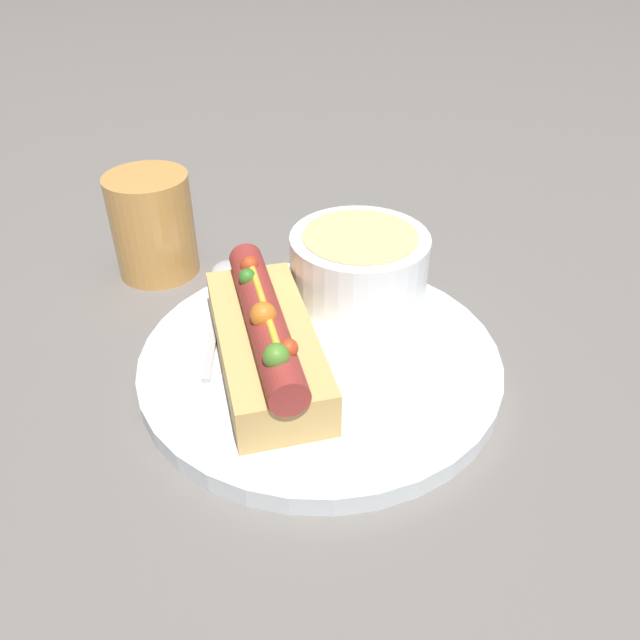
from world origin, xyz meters
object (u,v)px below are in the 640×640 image
object	(u,v)px
spoon	(221,286)
hot_dog	(266,339)
soup_bowl	(359,264)
drinking_glass	(153,225)

from	to	relation	value
spoon	hot_dog	bearing A→B (deg)	-157.42
soup_bowl	hot_dog	bearing A→B (deg)	-74.71
hot_dog	soup_bowl	world-z (taller)	hot_dog
spoon	drinking_glass	bearing A→B (deg)	46.83
soup_bowl	drinking_glass	world-z (taller)	drinking_glass
spoon	soup_bowl	bearing A→B (deg)	-96.57
spoon	drinking_glass	size ratio (longest dim) A/B	1.48
hot_dog	spoon	size ratio (longest dim) A/B	1.26
soup_bowl	spoon	distance (m)	0.12
hot_dog	drinking_glass	bearing A→B (deg)	-158.86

